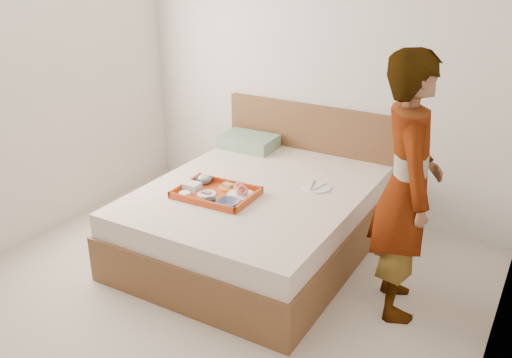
{
  "coord_description": "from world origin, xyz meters",
  "views": [
    {
      "loc": [
        1.89,
        -2.32,
        2.24
      ],
      "look_at": [
        0.01,
        0.9,
        0.65
      ],
      "focal_mm": 38.61,
      "sensor_mm": 36.0,
      "label": 1
    }
  ],
  "objects": [
    {
      "name": "salad_bowl",
      "position": [
        -0.43,
        0.84,
        0.57
      ],
      "size": [
        0.13,
        0.13,
        0.04
      ],
      "primitive_type": "imported",
      "rotation": [
        0.0,
        0.0,
        0.03
      ],
      "color": "navy",
      "rests_on": "tray"
    },
    {
      "name": "navy_bowl_big",
      "position": [
        -0.04,
        0.6,
        0.57
      ],
      "size": [
        0.17,
        0.17,
        0.04
      ],
      "primitive_type": "imported",
      "rotation": [
        0.0,
        0.0,
        0.03
      ],
      "color": "navy",
      "rests_on": "tray"
    },
    {
      "name": "bread_plate",
      "position": [
        -0.21,
        0.85,
        0.55
      ],
      "size": [
        0.14,
        0.14,
        0.01
      ],
      "primitive_type": "cylinder",
      "rotation": [
        0.0,
        0.0,
        0.03
      ],
      "color": "orange",
      "rests_on": "tray"
    },
    {
      "name": "wall_back",
      "position": [
        0.0,
        2.0,
        1.3
      ],
      "size": [
        3.5,
        0.01,
        2.6
      ],
      "primitive_type": "cube",
      "color": "silver",
      "rests_on": "ground"
    },
    {
      "name": "pillow",
      "position": [
        -0.56,
        1.74,
        0.59
      ],
      "size": [
        0.5,
        0.34,
        0.12
      ],
      "primitive_type": "cube",
      "rotation": [
        0.0,
        0.0,
        0.02
      ],
      "color": "gray",
      "rests_on": "bed"
    },
    {
      "name": "meat_plate",
      "position": [
        -0.28,
        0.68,
        0.55
      ],
      "size": [
        0.15,
        0.15,
        0.01
      ],
      "primitive_type": "cylinder",
      "rotation": [
        0.0,
        0.0,
        0.03
      ],
      "color": "white",
      "rests_on": "tray"
    },
    {
      "name": "plastic_tub",
      "position": [
        -0.43,
        0.7,
        0.57
      ],
      "size": [
        0.12,
        0.1,
        0.05
      ],
      "primitive_type": "cube",
      "rotation": [
        0.0,
        0.0,
        0.03
      ],
      "color": "silver",
      "rests_on": "tray"
    },
    {
      "name": "bed",
      "position": [
        -0.04,
        1.0,
        0.27
      ],
      "size": [
        1.65,
        2.0,
        0.53
      ],
      "primitive_type": "cube",
      "color": "brown",
      "rests_on": "ground"
    },
    {
      "name": "cheese_round",
      "position": [
        -0.41,
        0.57,
        0.56
      ],
      "size": [
        0.09,
        0.09,
        0.03
      ],
      "primitive_type": "cylinder",
      "rotation": [
        0.0,
        0.0,
        0.03
      ],
      "color": "white",
      "rests_on": "tray"
    },
    {
      "name": "dinner_plate",
      "position": [
        0.35,
        1.22,
        0.54
      ],
      "size": [
        0.23,
        0.23,
        0.01
      ],
      "primitive_type": "cylinder",
      "rotation": [
        0.0,
        0.0,
        -0.05
      ],
      "color": "white",
      "rests_on": "bed"
    },
    {
      "name": "headboard",
      "position": [
        -0.04,
        1.97,
        0.47
      ],
      "size": [
        1.65,
        0.06,
        0.95
      ],
      "primitive_type": "cube",
      "color": "brown",
      "rests_on": "ground"
    },
    {
      "name": "person",
      "position": [
        1.13,
        0.82,
        0.86
      ],
      "size": [
        0.63,
        0.74,
        1.72
      ],
      "primitive_type": "imported",
      "rotation": [
        0.0,
        0.0,
        1.99
      ],
      "color": "silver",
      "rests_on": "ground"
    },
    {
      "name": "wall_right",
      "position": [
        1.75,
        0.0,
        1.3
      ],
      "size": [
        0.01,
        4.0,
        2.6
      ],
      "primitive_type": "cube",
      "color": "silver",
      "rests_on": "ground"
    },
    {
      "name": "prawn_plate",
      "position": [
        -0.06,
        0.79,
        0.55
      ],
      "size": [
        0.2,
        0.2,
        0.01
      ],
      "primitive_type": "cylinder",
      "rotation": [
        0.0,
        0.0,
        0.03
      ],
      "color": "white",
      "rests_on": "tray"
    },
    {
      "name": "ground",
      "position": [
        0.0,
        0.0,
        0.0
      ],
      "size": [
        3.5,
        4.0,
        0.01
      ],
      "primitive_type": "cube",
      "color": "beige",
      "rests_on": "ground"
    },
    {
      "name": "tray",
      "position": [
        -0.23,
        0.72,
        0.56
      ],
      "size": [
        0.59,
        0.44,
        0.05
      ],
      "primitive_type": "cube",
      "rotation": [
        0.0,
        0.0,
        0.03
      ],
      "color": "#BE4A11",
      "rests_on": "bed"
    },
    {
      "name": "sauce_dish",
      "position": [
        -0.18,
        0.57,
        0.56
      ],
      "size": [
        0.09,
        0.09,
        0.03
      ],
      "primitive_type": "cylinder",
      "rotation": [
        0.0,
        0.0,
        0.03
      ],
      "color": "black",
      "rests_on": "tray"
    }
  ]
}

